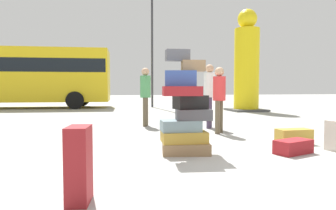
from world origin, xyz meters
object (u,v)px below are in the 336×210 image
object	(u,v)px
suitcase_tower	(185,114)
suitcase_tan_behind_tower	(294,136)
suitcase_maroon_upright_blue	(79,165)
suitcase_maroon_left_side	(293,147)
person_tourist_with_camera	(145,91)
yellow_dummy_statue	(247,66)
person_passerby_in_red	(219,94)
parked_bus	(19,74)
lamp_post	(152,28)
person_bearded_onlooker	(209,90)

from	to	relation	value
suitcase_tower	suitcase_tan_behind_tower	size ratio (longest dim) A/B	2.65
suitcase_maroon_upright_blue	suitcase_tan_behind_tower	bearing A→B (deg)	38.08
suitcase_tan_behind_tower	suitcase_maroon_upright_blue	distance (m)	4.45
suitcase_maroon_left_side	person_tourist_with_camera	bearing A→B (deg)	95.84
suitcase_tower	yellow_dummy_statue	distance (m)	9.93
person_passerby_in_red	yellow_dummy_statue	bearing A→B (deg)	-171.70
suitcase_tan_behind_tower	yellow_dummy_statue	size ratio (longest dim) A/B	0.14
suitcase_maroon_left_side	parked_bus	xyz separation A→B (m)	(-7.71, 12.96, 1.72)
suitcase_tan_behind_tower	person_passerby_in_red	size ratio (longest dim) A/B	0.42
person_tourist_with_camera	person_passerby_in_red	distance (m)	2.31
person_passerby_in_red	lamp_post	world-z (taller)	lamp_post
suitcase_maroon_left_side	person_bearded_onlooker	world-z (taller)	person_bearded_onlooker
suitcase_maroon_left_side	parked_bus	size ratio (longest dim) A/B	0.07
yellow_dummy_statue	lamp_post	size ratio (longest dim) A/B	0.69
person_bearded_onlooker	suitcase_tower	bearing A→B (deg)	0.22
person_passerby_in_red	parked_bus	xyz separation A→B (m)	(-7.30, 10.59, 0.89)
suitcase_tan_behind_tower	parked_bus	xyz separation A→B (m)	(-8.24, 12.18, 1.69)
yellow_dummy_statue	lamp_post	distance (m)	5.76
person_passerby_in_red	suitcase_tower	bearing A→B (deg)	4.67
suitcase_maroon_left_side	suitcase_maroon_upright_blue	distance (m)	3.62
person_bearded_onlooker	yellow_dummy_statue	size ratio (longest dim) A/B	0.36
suitcase_maroon_upright_blue	person_tourist_with_camera	distance (m)	5.78
suitcase_maroon_left_side	yellow_dummy_statue	size ratio (longest dim) A/B	0.14
person_tourist_with_camera	lamp_post	distance (m)	8.99
yellow_dummy_statue	person_tourist_with_camera	bearing A→B (deg)	-138.51
parked_bus	person_passerby_in_red	bearing A→B (deg)	-52.53
suitcase_tan_behind_tower	person_bearded_onlooker	bearing A→B (deg)	107.73
lamp_post	person_bearded_onlooker	bearing A→B (deg)	-88.16
suitcase_maroon_upright_blue	person_bearded_onlooker	world-z (taller)	person_bearded_onlooker
suitcase_maroon_left_side	yellow_dummy_statue	distance (m)	9.60
person_bearded_onlooker	lamp_post	size ratio (longest dim) A/B	0.25
suitcase_maroon_upright_blue	person_passerby_in_red	world-z (taller)	person_passerby_in_red
person_tourist_with_camera	lamp_post	world-z (taller)	lamp_post
suitcase_tan_behind_tower	suitcase_maroon_left_side	world-z (taller)	suitcase_tan_behind_tower
suitcase_tower	person_bearded_onlooker	xyz separation A→B (m)	(1.42, 2.93, 0.36)
yellow_dummy_statue	parked_bus	distance (m)	11.82
lamp_post	suitcase_maroon_upright_blue	bearing A→B (deg)	-100.84
lamp_post	person_tourist_with_camera	bearing A→B (deg)	-99.35
yellow_dummy_statue	lamp_post	bearing A→B (deg)	138.40
suitcase_maroon_upright_blue	person_tourist_with_camera	size ratio (longest dim) A/B	0.44
person_passerby_in_red	yellow_dummy_statue	size ratio (longest dim) A/B	0.33
suitcase_maroon_left_side	person_tourist_with_camera	world-z (taller)	person_tourist_with_camera
suitcase_tower	person_passerby_in_red	world-z (taller)	suitcase_tower
lamp_post	suitcase_maroon_left_side	bearing A→B (deg)	-87.12
yellow_dummy_statue	parked_bus	xyz separation A→B (m)	(-11.05, 4.19, -0.28)
parked_bus	suitcase_maroon_left_side	bearing A→B (deg)	-56.36
person_tourist_with_camera	person_passerby_in_red	bearing A→B (deg)	57.82
person_passerby_in_red	parked_bus	distance (m)	12.90
suitcase_tower	suitcase_tan_behind_tower	world-z (taller)	suitcase_tower
suitcase_maroon_left_side	yellow_dummy_statue	xyz separation A→B (m)	(3.35, 8.77, 2.00)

